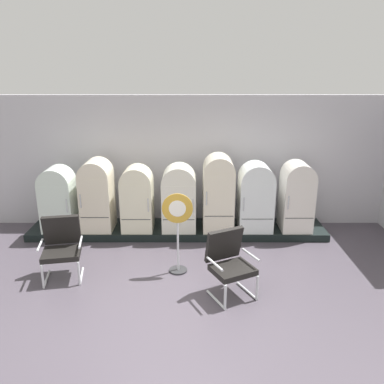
{
  "coord_description": "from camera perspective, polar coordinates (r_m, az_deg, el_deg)",
  "views": [
    {
      "loc": [
        0.31,
        -4.74,
        3.44
      ],
      "look_at": [
        0.27,
        2.75,
        1.02
      ],
      "focal_mm": 36.39,
      "sensor_mm": 36.0,
      "label": 1
    }
  ],
  "objects": [
    {
      "name": "ground",
      "position": [
        5.88,
        -2.93,
        -18.27
      ],
      "size": [
        12.0,
        10.0,
        0.05
      ],
      "primitive_type": "cube",
      "color": "#49424C"
    },
    {
      "name": "back_wall",
      "position": [
        8.64,
        -1.78,
        4.57
      ],
      "size": [
        11.76,
        0.12,
        2.88
      ],
      "color": "silver",
      "rests_on": "ground"
    },
    {
      "name": "display_plinth",
      "position": [
        8.47,
        -1.84,
        -5.54
      ],
      "size": [
        6.29,
        0.95,
        0.15
      ],
      "primitive_type": "cube",
      "color": "black",
      "rests_on": "ground"
    },
    {
      "name": "refrigerator_0",
      "position": [
        8.51,
        -18.77,
        -0.72
      ],
      "size": [
        0.66,
        0.61,
        1.35
      ],
      "color": "silver",
      "rests_on": "display_plinth"
    },
    {
      "name": "refrigerator_1",
      "position": [
        8.3,
        -13.49,
        -0.11
      ],
      "size": [
        0.62,
        0.7,
        1.5
      ],
      "color": "beige",
      "rests_on": "display_plinth"
    },
    {
      "name": "refrigerator_2",
      "position": [
        8.12,
        -7.78,
        -0.7
      ],
      "size": [
        0.64,
        0.62,
        1.37
      ],
      "color": "beige",
      "rests_on": "display_plinth"
    },
    {
      "name": "refrigerator_3",
      "position": [
        8.06,
        -1.66,
        -0.64
      ],
      "size": [
        0.7,
        0.65,
        1.39
      ],
      "color": "silver",
      "rests_on": "display_plinth"
    },
    {
      "name": "refrigerator_4",
      "position": [
        8.07,
        4.14,
        0.23
      ],
      "size": [
        0.63,
        0.72,
        1.59
      ],
      "color": "silver",
      "rests_on": "display_plinth"
    },
    {
      "name": "refrigerator_5",
      "position": [
        8.17,
        9.58,
        -0.49
      ],
      "size": [
        0.7,
        0.67,
        1.43
      ],
      "color": "white",
      "rests_on": "display_plinth"
    },
    {
      "name": "refrigerator_6",
      "position": [
        8.35,
        15.37,
        -0.35
      ],
      "size": [
        0.62,
        0.68,
        1.45
      ],
      "color": "silver",
      "rests_on": "display_plinth"
    },
    {
      "name": "armchair_left",
      "position": [
        6.97,
        -18.31,
        -7.28
      ],
      "size": [
        0.75,
        0.74,
        1.06
      ],
      "color": "silver",
      "rests_on": "ground"
    },
    {
      "name": "armchair_right",
      "position": [
        6.14,
        5.73,
        -9.91
      ],
      "size": [
        0.84,
        0.85,
        1.06
      ],
      "color": "silver",
      "rests_on": "ground"
    },
    {
      "name": "sign_stand",
      "position": [
        6.67,
        -1.85,
        -5.87
      ],
      "size": [
        0.52,
        0.32,
        1.45
      ],
      "color": "#2D2D30",
      "rests_on": "ground"
    }
  ]
}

